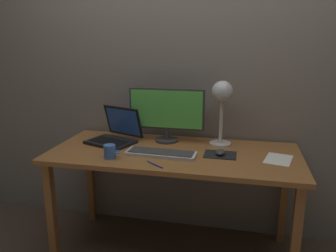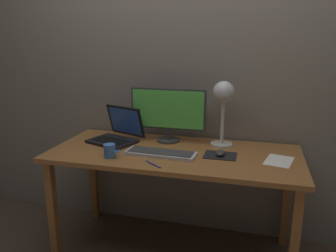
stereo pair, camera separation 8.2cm
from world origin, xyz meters
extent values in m
plane|color=#47382D|center=(0.00, 0.00, 0.00)|extent=(4.80, 4.80, 0.00)
cube|color=gray|center=(0.00, 0.40, 1.30)|extent=(4.80, 0.06, 2.60)
cube|color=#935B2D|center=(0.00, 0.00, 0.72)|extent=(1.60, 0.70, 0.03)
cube|color=#935B2D|center=(-0.74, -0.29, 0.35)|extent=(0.05, 0.05, 0.71)
cube|color=#935B2D|center=(0.74, -0.29, 0.35)|extent=(0.05, 0.05, 0.71)
cube|color=#935B2D|center=(-0.74, 0.29, 0.35)|extent=(0.05, 0.05, 0.71)
cube|color=#935B2D|center=(0.74, 0.29, 0.35)|extent=(0.05, 0.05, 0.71)
cylinder|color=#38383A|center=(-0.10, 0.21, 0.75)|extent=(0.16, 0.16, 0.01)
cylinder|color=#38383A|center=(-0.10, 0.21, 0.79)|extent=(0.03, 0.03, 0.08)
cube|color=#38383A|center=(-0.10, 0.21, 0.97)|extent=(0.53, 0.03, 0.28)
cube|color=#59C64C|center=(-0.10, 0.19, 0.97)|extent=(0.50, 0.00, 0.26)
cube|color=silver|center=(-0.06, -0.09, 0.75)|extent=(0.45, 0.16, 0.02)
cube|color=#38383A|center=(-0.06, -0.09, 0.76)|extent=(0.41, 0.13, 0.01)
cube|color=black|center=(-0.46, 0.07, 0.75)|extent=(0.37, 0.32, 0.02)
cube|color=black|center=(-0.47, 0.05, 0.76)|extent=(0.29, 0.21, 0.00)
cube|color=black|center=(-0.41, 0.20, 0.87)|extent=(0.31, 0.17, 0.22)
cube|color=blue|center=(-0.41, 0.20, 0.87)|extent=(0.28, 0.15, 0.19)
cylinder|color=beige|center=(0.28, 0.21, 0.75)|extent=(0.15, 0.15, 0.01)
cylinder|color=silver|center=(0.28, 0.21, 0.92)|extent=(0.02, 0.02, 0.33)
sphere|color=silver|center=(0.28, 0.21, 1.11)|extent=(0.14, 0.14, 0.14)
sphere|color=#FFEAB2|center=(0.28, 0.20, 1.07)|extent=(0.05, 0.05, 0.05)
cube|color=black|center=(0.30, -0.01, 0.74)|extent=(0.20, 0.16, 0.00)
ellipsoid|color=#38383A|center=(0.30, -0.01, 0.76)|extent=(0.06, 0.10, 0.03)
cylinder|color=#3F72CC|center=(-0.36, -0.21, 0.78)|extent=(0.07, 0.07, 0.08)
torus|color=#3F72CC|center=(-0.31, -0.21, 0.78)|extent=(0.05, 0.05, 0.01)
cube|color=white|center=(0.65, -0.01, 0.74)|extent=(0.19, 0.24, 0.00)
cylinder|color=#2633A5|center=(-0.06, -0.27, 0.74)|extent=(0.12, 0.09, 0.01)
camera|label=1|loc=(0.41, -2.03, 1.45)|focal=36.08mm
camera|label=2|loc=(0.49, -2.01, 1.45)|focal=36.08mm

